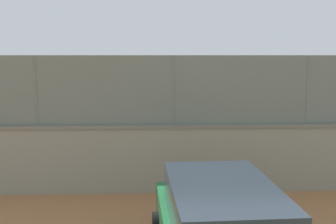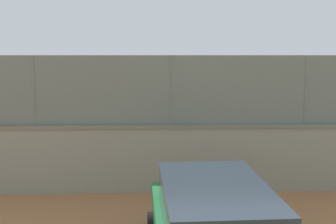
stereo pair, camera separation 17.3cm
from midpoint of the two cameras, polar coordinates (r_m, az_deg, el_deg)
ground_plane at (r=23.98m, az=1.18°, el=-0.22°), size 260.00×260.00×0.00m
perimeter_wall at (r=10.28m, az=-8.42°, el=-6.40°), size 23.64×0.40×1.70m
fence_panel_on_wall at (r=10.00m, az=-8.62°, el=3.01°), size 23.23×0.08×1.69m
player_baseline_waiting at (r=23.05m, az=5.27°, el=1.86°), size 0.77×1.27×1.65m
player_foreground_swinging at (r=15.36m, az=-2.39°, el=-1.01°), size 1.08×0.73×1.69m
sports_ball at (r=22.19m, az=6.77°, el=2.14°), size 0.16×0.16×0.16m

